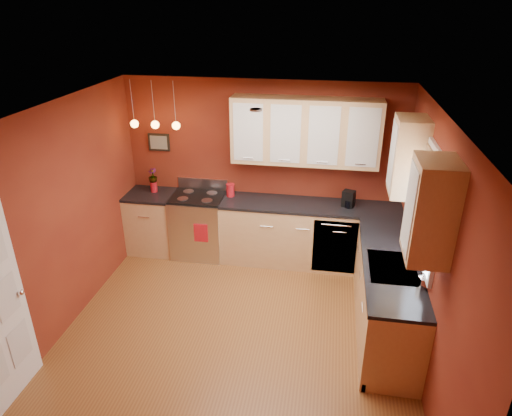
% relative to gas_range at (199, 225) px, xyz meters
% --- Properties ---
extents(floor, '(4.20, 4.20, 0.00)m').
position_rel_gas_range_xyz_m(floor, '(0.92, -1.80, -0.48)').
color(floor, brown).
rests_on(floor, ground).
extents(ceiling, '(4.00, 4.20, 0.02)m').
position_rel_gas_range_xyz_m(ceiling, '(0.92, -1.80, 2.12)').
color(ceiling, beige).
rests_on(ceiling, wall_back).
extents(wall_back, '(4.00, 0.02, 2.60)m').
position_rel_gas_range_xyz_m(wall_back, '(0.92, 0.30, 0.82)').
color(wall_back, maroon).
rests_on(wall_back, floor).
extents(wall_front, '(4.00, 0.02, 2.60)m').
position_rel_gas_range_xyz_m(wall_front, '(0.92, -3.90, 0.82)').
color(wall_front, maroon).
rests_on(wall_front, floor).
extents(wall_left, '(0.02, 4.20, 2.60)m').
position_rel_gas_range_xyz_m(wall_left, '(-1.08, -1.80, 0.82)').
color(wall_left, maroon).
rests_on(wall_left, floor).
extents(wall_right, '(0.02, 4.20, 2.60)m').
position_rel_gas_range_xyz_m(wall_right, '(2.92, -1.80, 0.82)').
color(wall_right, maroon).
rests_on(wall_right, floor).
extents(base_cabinets_back_left, '(0.70, 0.60, 0.90)m').
position_rel_gas_range_xyz_m(base_cabinets_back_left, '(-0.73, -0.00, -0.03)').
color(base_cabinets_back_left, tan).
rests_on(base_cabinets_back_left, floor).
extents(base_cabinets_back_right, '(2.54, 0.60, 0.90)m').
position_rel_gas_range_xyz_m(base_cabinets_back_right, '(1.65, -0.00, -0.03)').
color(base_cabinets_back_right, tan).
rests_on(base_cabinets_back_right, floor).
extents(base_cabinets_right, '(0.60, 2.10, 0.90)m').
position_rel_gas_range_xyz_m(base_cabinets_right, '(2.62, -1.35, -0.03)').
color(base_cabinets_right, tan).
rests_on(base_cabinets_right, floor).
extents(counter_back_left, '(0.70, 0.62, 0.04)m').
position_rel_gas_range_xyz_m(counter_back_left, '(-0.73, -0.00, 0.44)').
color(counter_back_left, black).
rests_on(counter_back_left, base_cabinets_back_left).
extents(counter_back_right, '(2.54, 0.62, 0.04)m').
position_rel_gas_range_xyz_m(counter_back_right, '(1.65, -0.00, 0.44)').
color(counter_back_right, black).
rests_on(counter_back_right, base_cabinets_back_right).
extents(counter_right, '(0.62, 2.10, 0.04)m').
position_rel_gas_range_xyz_m(counter_right, '(2.62, -1.35, 0.44)').
color(counter_right, black).
rests_on(counter_right, base_cabinets_right).
extents(gas_range, '(0.76, 0.64, 1.11)m').
position_rel_gas_range_xyz_m(gas_range, '(0.00, 0.00, 0.00)').
color(gas_range, silver).
rests_on(gas_range, floor).
extents(dishwasher_front, '(0.60, 0.02, 0.80)m').
position_rel_gas_range_xyz_m(dishwasher_front, '(2.02, -0.29, -0.03)').
color(dishwasher_front, silver).
rests_on(dishwasher_front, base_cabinets_back_right).
extents(sink, '(0.50, 0.70, 0.33)m').
position_rel_gas_range_xyz_m(sink, '(2.62, -1.50, 0.43)').
color(sink, '#95959B').
rests_on(sink, counter_right).
extents(window, '(0.06, 1.02, 1.22)m').
position_rel_gas_range_xyz_m(window, '(2.89, -1.50, 1.21)').
color(window, white).
rests_on(window, wall_right).
extents(upper_cabinets_back, '(2.00, 0.35, 0.90)m').
position_rel_gas_range_xyz_m(upper_cabinets_back, '(1.52, 0.12, 1.47)').
color(upper_cabinets_back, tan).
rests_on(upper_cabinets_back, wall_back).
extents(upper_cabinets_right, '(0.35, 1.95, 0.90)m').
position_rel_gas_range_xyz_m(upper_cabinets_right, '(2.75, -1.48, 1.47)').
color(upper_cabinets_right, tan).
rests_on(upper_cabinets_right, wall_right).
extents(wall_picture, '(0.32, 0.03, 0.26)m').
position_rel_gas_range_xyz_m(wall_picture, '(-0.63, 0.28, 1.17)').
color(wall_picture, black).
rests_on(wall_picture, wall_back).
extents(pendant_lights, '(0.71, 0.11, 0.66)m').
position_rel_gas_range_xyz_m(pendant_lights, '(-0.53, -0.05, 1.53)').
color(pendant_lights, '#95959B').
rests_on(pendant_lights, ceiling).
extents(red_canister, '(0.12, 0.12, 0.19)m').
position_rel_gas_range_xyz_m(red_canister, '(0.47, 0.11, 0.55)').
color(red_canister, '#B5131D').
rests_on(red_canister, counter_back_right).
extents(red_vase, '(0.10, 0.10, 0.16)m').
position_rel_gas_range_xyz_m(red_vase, '(-0.70, 0.08, 0.54)').
color(red_vase, '#B5131D').
rests_on(red_vase, counter_back_left).
extents(flowers, '(0.16, 0.16, 0.23)m').
position_rel_gas_range_xyz_m(flowers, '(-0.70, 0.08, 0.71)').
color(flowers, '#B5131D').
rests_on(flowers, red_vase).
extents(coffee_maker, '(0.20, 0.19, 0.23)m').
position_rel_gas_range_xyz_m(coffee_maker, '(2.16, 0.02, 0.56)').
color(coffee_maker, black).
rests_on(coffee_maker, counter_back_right).
extents(soap_pump, '(0.10, 0.10, 0.18)m').
position_rel_gas_range_xyz_m(soap_pump, '(2.87, -1.85, 0.55)').
color(soap_pump, white).
rests_on(soap_pump, counter_right).
extents(dish_towel, '(0.20, 0.01, 0.28)m').
position_rel_gas_range_xyz_m(dish_towel, '(0.12, -0.33, 0.04)').
color(dish_towel, '#B5131D').
rests_on(dish_towel, gas_range).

